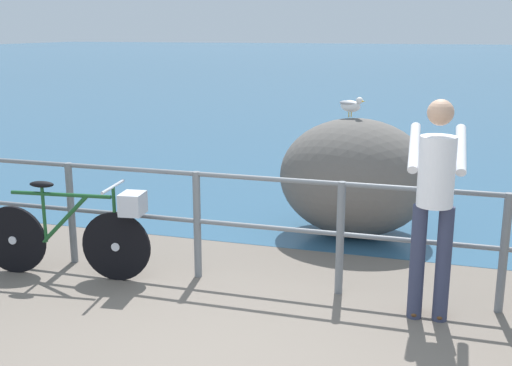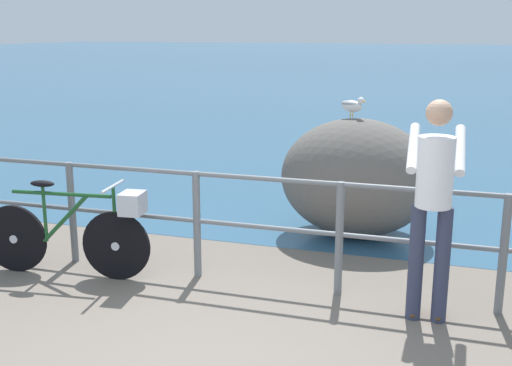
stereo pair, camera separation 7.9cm
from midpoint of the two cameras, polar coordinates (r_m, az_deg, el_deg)
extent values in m
cube|color=#6B6056|center=(23.60, 13.88, 7.66)|extent=(120.00, 120.00, 0.10)
cube|color=#2D5675|center=(51.33, 16.11, 10.68)|extent=(120.00, 90.00, 0.01)
cylinder|color=slate|center=(6.57, -15.82, -2.57)|extent=(0.07, 0.07, 1.02)
cylinder|color=slate|center=(5.96, -4.94, -3.76)|extent=(0.07, 0.07, 1.02)
cylinder|color=slate|center=(5.60, 7.88, -4.98)|extent=(0.07, 0.07, 1.02)
cylinder|color=slate|center=(5.56, 21.69, -6.02)|extent=(0.07, 0.07, 1.02)
cylinder|color=slate|center=(5.61, 1.29, 0.38)|extent=(9.38, 0.04, 0.04)
cylinder|color=slate|center=(5.73, 1.27, -4.00)|extent=(9.38, 0.04, 0.04)
cylinder|color=black|center=(6.53, -20.50, -4.69)|extent=(0.66, 0.11, 0.66)
cylinder|color=#B7BCC6|center=(6.53, -20.50, -4.69)|extent=(0.09, 0.06, 0.08)
cylinder|color=black|center=(6.06, -12.06, -5.52)|extent=(0.66, 0.11, 0.66)
cylinder|color=#B7BCC6|center=(6.06, -12.06, -5.52)|extent=(0.09, 0.06, 0.08)
cylinder|color=#194C23|center=(6.14, -16.74, -0.95)|extent=(0.99, 0.14, 0.04)
cylinder|color=#194C23|center=(6.19, -16.38, -3.07)|extent=(0.50, 0.09, 0.50)
cylinder|color=#194C23|center=(6.28, -18.08, -2.67)|extent=(0.03, 0.03, 0.53)
ellipsoid|color=black|center=(6.21, -18.28, -0.05)|extent=(0.25, 0.13, 0.06)
cylinder|color=#194C23|center=(5.97, -12.20, -2.94)|extent=(0.03, 0.03, 0.57)
cylinder|color=#B7BCC6|center=(5.90, -12.34, -0.28)|extent=(0.08, 0.48, 0.03)
cube|color=#B7BCC6|center=(5.87, -10.65, -1.79)|extent=(0.22, 0.26, 0.20)
cylinder|color=#333851|center=(5.27, 14.57, -6.95)|extent=(0.12, 0.12, 0.95)
ellipsoid|color=#513319|center=(5.49, 14.31, -10.99)|extent=(0.11, 0.26, 0.08)
cylinder|color=#333851|center=(5.27, 16.75, -7.09)|extent=(0.12, 0.12, 0.95)
ellipsoid|color=#513319|center=(5.49, 16.43, -11.12)|extent=(0.11, 0.26, 0.08)
cylinder|color=white|center=(5.06, 16.21, 0.95)|extent=(0.28, 0.28, 0.55)
sphere|color=tan|center=(4.98, 16.56, 6.06)|extent=(0.20, 0.20, 0.20)
cylinder|color=white|center=(5.27, 14.35, 3.09)|extent=(0.10, 0.52, 0.34)
cylinder|color=white|center=(5.27, 18.26, 2.83)|extent=(0.10, 0.52, 0.34)
ellipsoid|color=#605B56|center=(7.20, 9.29, 0.47)|extent=(1.70, 1.32, 1.33)
cylinder|color=gold|center=(7.18, 8.99, 6.09)|extent=(0.01, 0.01, 0.06)
cylinder|color=gold|center=(7.15, 8.78, 6.06)|extent=(0.01, 0.01, 0.06)
ellipsoid|color=white|center=(7.16, 8.91, 6.83)|extent=(0.28, 0.22, 0.13)
ellipsoid|color=#9E9EA3|center=(7.16, 8.79, 7.08)|extent=(0.27, 0.22, 0.06)
sphere|color=white|center=(7.08, 9.72, 7.29)|extent=(0.08, 0.08, 0.08)
cone|color=gold|center=(7.05, 10.05, 7.21)|extent=(0.06, 0.04, 0.02)
camera|label=1|loc=(0.04, -89.63, 0.09)|focal=44.59mm
camera|label=2|loc=(0.04, 90.37, -0.09)|focal=44.59mm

